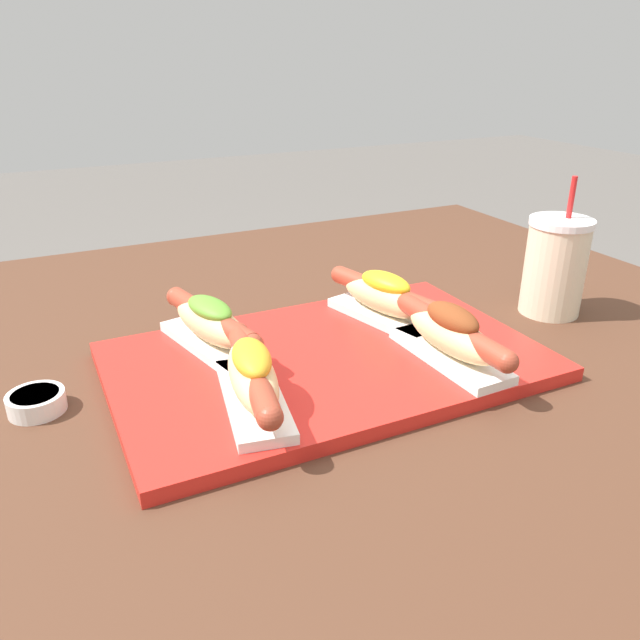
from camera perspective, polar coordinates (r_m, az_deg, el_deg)
The scene contains 8 objects.
patio_table at distance 1.07m, azimuth -3.22°, elevation -20.55°, with size 1.45×1.12×0.74m.
serving_tray at distance 0.79m, azimuth 0.64°, elevation -3.80°, with size 0.53×0.33×0.02m.
hot_dog_0 at distance 0.67m, azimuth -6.19°, elevation -5.14°, with size 0.09×0.21×0.07m.
hot_dog_1 at distance 0.77m, azimuth 11.89°, elevation -1.33°, with size 0.07×0.22×0.07m.
hot_dog_2 at distance 0.80m, azimuth -9.87°, elevation -0.42°, with size 0.10×0.21×0.07m.
hot_dog_3 at distance 0.88m, azimuth 5.96°, elevation 2.07°, with size 0.10×0.21×0.07m.
sauce_bowl at distance 0.76m, azimuth -24.52°, elevation -6.77°, with size 0.06×0.06×0.02m.
drink_cup at distance 0.99m, azimuth 20.69°, elevation 4.61°, with size 0.09×0.09×0.21m.
Camera 1 is at (-0.28, -0.71, 1.11)m, focal length 35.00 mm.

